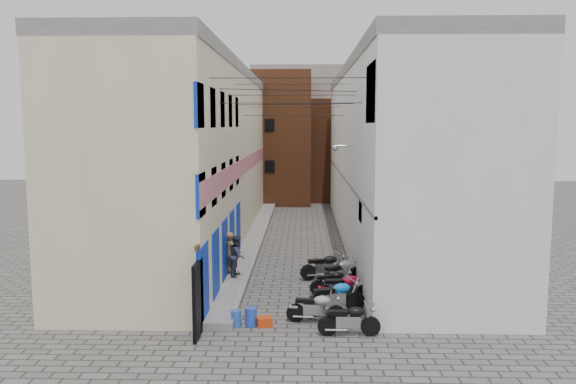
# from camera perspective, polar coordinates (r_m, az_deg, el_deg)

# --- Properties ---
(ground) EXTENTS (90.00, 90.00, 0.00)m
(ground) POSITION_cam_1_polar(r_m,az_deg,el_deg) (16.93, -0.13, -14.08)
(ground) COLOR #565451
(ground) RESTS_ON ground
(plinth) EXTENTS (0.90, 26.00, 0.25)m
(plinth) POSITION_cam_1_polar(r_m,az_deg,el_deg) (29.51, -3.36, -4.72)
(plinth) COLOR slate
(plinth) RESTS_ON ground
(building_left) EXTENTS (5.10, 27.00, 9.00)m
(building_left) POSITION_cam_1_polar(r_m,az_deg,el_deg) (29.31, -9.15, 3.75)
(building_left) COLOR beige
(building_left) RESTS_ON ground
(building_right) EXTENTS (5.94, 26.00, 9.00)m
(building_right) POSITION_cam_1_polar(r_m,az_deg,el_deg) (29.19, 10.53, 3.72)
(building_right) COLOR silver
(building_right) RESTS_ON ground
(building_far_brick_left) EXTENTS (6.00, 6.00, 10.00)m
(building_far_brick_left) POSITION_cam_1_polar(r_m,az_deg,el_deg) (43.88, -1.64, 5.50)
(building_far_brick_left) COLOR brown
(building_far_brick_left) RESTS_ON ground
(building_far_brick_right) EXTENTS (5.00, 6.00, 8.00)m
(building_far_brick_right) POSITION_cam_1_polar(r_m,az_deg,el_deg) (45.92, 4.76, 4.29)
(building_far_brick_right) COLOR brown
(building_far_brick_right) RESTS_ON ground
(building_far_concrete) EXTENTS (8.00, 5.00, 11.00)m
(building_far_concrete) POSITION_cam_1_polar(r_m,az_deg,el_deg) (49.81, 1.06, 6.24)
(building_far_concrete) COLOR slate
(building_far_concrete) RESTS_ON ground
(far_shopfront) EXTENTS (2.00, 0.30, 2.40)m
(far_shopfront) POSITION_cam_1_polar(r_m,az_deg,el_deg) (41.29, 0.93, 0.13)
(far_shopfront) COLOR black
(far_shopfront) RESTS_ON ground
(overhead_wires) EXTENTS (5.80, 13.02, 1.32)m
(overhead_wires) POSITION_cam_1_polar(r_m,az_deg,el_deg) (23.47, 0.44, 9.49)
(overhead_wires) COLOR black
(overhead_wires) RESTS_ON ground
(motorcycle_a) EXTENTS (1.82, 0.59, 1.05)m
(motorcycle_a) POSITION_cam_1_polar(r_m,az_deg,el_deg) (16.59, 6.22, -12.63)
(motorcycle_a) COLOR black
(motorcycle_a) RESTS_ON ground
(motorcycle_b) EXTENTS (1.86, 0.73, 1.05)m
(motorcycle_b) POSITION_cam_1_polar(r_m,az_deg,el_deg) (17.54, 2.84, -11.51)
(motorcycle_b) COLOR #999A9D
(motorcycle_b) RESTS_ON ground
(motorcycle_c) EXTENTS (2.18, 1.37, 1.21)m
(motorcycle_c) POSITION_cam_1_polar(r_m,az_deg,el_deg) (18.34, 4.81, -10.43)
(motorcycle_c) COLOR blue
(motorcycle_c) RESTS_ON ground
(motorcycle_d) EXTENTS (2.07, 0.83, 1.17)m
(motorcycle_d) POSITION_cam_1_polar(r_m,az_deg,el_deg) (19.43, 5.81, -9.51)
(motorcycle_d) COLOR #BB0D2F
(motorcycle_d) RESTS_ON ground
(motorcycle_e) EXTENTS (1.78, 1.01, 0.99)m
(motorcycle_e) POSITION_cam_1_polar(r_m,az_deg,el_deg) (20.41, 4.57, -8.96)
(motorcycle_e) COLOR black
(motorcycle_e) RESTS_ON ground
(motorcycle_f) EXTENTS (1.97, 1.79, 1.18)m
(motorcycle_f) POSITION_cam_1_polar(r_m,az_deg,el_deg) (21.31, 5.42, -8.02)
(motorcycle_f) COLOR silver
(motorcycle_f) RESTS_ON ground
(motorcycle_g) EXTENTS (2.08, 1.10, 1.15)m
(motorcycle_g) POSITION_cam_1_polar(r_m,az_deg,el_deg) (22.22, 3.79, -7.42)
(motorcycle_g) COLOR black
(motorcycle_g) RESTS_ON ground
(person_a) EXTENTS (0.63, 0.72, 1.65)m
(person_a) POSITION_cam_1_polar(r_m,az_deg,el_deg) (22.09, -5.83, -6.19)
(person_a) COLOR #9D6C39
(person_a) RESTS_ON plinth
(person_b) EXTENTS (0.68, 0.83, 1.59)m
(person_b) POSITION_cam_1_polar(r_m,az_deg,el_deg) (21.78, -5.15, -6.45)
(person_b) COLOR #33354D
(person_b) RESTS_ON plinth
(water_jug_near) EXTENTS (0.38, 0.38, 0.48)m
(water_jug_near) POSITION_cam_1_polar(r_m,az_deg,el_deg) (17.43, -5.31, -12.64)
(water_jug_near) COLOR blue
(water_jug_near) RESTS_ON ground
(water_jug_far) EXTENTS (0.43, 0.43, 0.56)m
(water_jug_far) POSITION_cam_1_polar(r_m,az_deg,el_deg) (17.37, -3.78, -12.56)
(water_jug_far) COLOR blue
(water_jug_far) RESTS_ON ground
(red_crate) EXTENTS (0.53, 0.46, 0.28)m
(red_crate) POSITION_cam_1_polar(r_m,az_deg,el_deg) (17.38, -2.45, -13.02)
(red_crate) COLOR red
(red_crate) RESTS_ON ground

